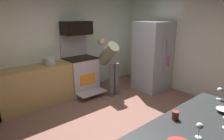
{
  "coord_description": "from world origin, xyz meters",
  "views": [
    {
      "loc": [
        -2.16,
        -2.25,
        2.03
      ],
      "look_at": [
        0.04,
        0.3,
        1.05
      ],
      "focal_mm": 31.16,
      "sensor_mm": 36.0,
      "label": 1
    }
  ],
  "objects_px": {
    "person_cook": "(110,61)",
    "mug_tea": "(175,115)",
    "microwave": "(77,28)",
    "wine_glass_near": "(200,127)",
    "refrigerator": "(153,56)",
    "stock_pot": "(49,61)",
    "oven_range": "(81,74)",
    "mixing_bowl_small": "(223,111)",
    "wine_glass_far": "(220,91)"
  },
  "relations": [
    {
      "from": "person_cook",
      "to": "mug_tea",
      "type": "height_order",
      "value": "person_cook"
    },
    {
      "from": "microwave",
      "to": "wine_glass_near",
      "type": "distance_m",
      "value": 3.81
    },
    {
      "from": "person_cook",
      "to": "wine_glass_near",
      "type": "xyz_separation_m",
      "value": [
        -1.43,
        -3.01,
        0.15
      ]
    },
    {
      "from": "person_cook",
      "to": "refrigerator",
      "type": "bearing_deg",
      "value": -24.23
    },
    {
      "from": "stock_pot",
      "to": "refrigerator",
      "type": "bearing_deg",
      "value": -23.25
    },
    {
      "from": "stock_pot",
      "to": "wine_glass_near",
      "type": "bearing_deg",
      "value": -91.43
    },
    {
      "from": "person_cook",
      "to": "wine_glass_near",
      "type": "distance_m",
      "value": 3.33
    },
    {
      "from": "refrigerator",
      "to": "wine_glass_near",
      "type": "xyz_separation_m",
      "value": [
        -2.54,
        -2.51,
        0.1
      ]
    },
    {
      "from": "refrigerator",
      "to": "oven_range",
      "type": "bearing_deg",
      "value": 147.69
    },
    {
      "from": "oven_range",
      "to": "mixing_bowl_small",
      "type": "distance_m",
      "value": 3.53
    },
    {
      "from": "mug_tea",
      "to": "stock_pot",
      "type": "height_order",
      "value": "stock_pot"
    },
    {
      "from": "person_cook",
      "to": "mixing_bowl_small",
      "type": "bearing_deg",
      "value": -103.68
    },
    {
      "from": "mixing_bowl_small",
      "to": "wine_glass_near",
      "type": "height_order",
      "value": "wine_glass_near"
    },
    {
      "from": "oven_range",
      "to": "refrigerator",
      "type": "xyz_separation_m",
      "value": [
        1.64,
        -1.04,
        0.41
      ]
    },
    {
      "from": "refrigerator",
      "to": "mug_tea",
      "type": "xyz_separation_m",
      "value": [
        -2.4,
        -2.18,
        0.03
      ]
    },
    {
      "from": "mixing_bowl_small",
      "to": "mug_tea",
      "type": "bearing_deg",
      "value": 153.54
    },
    {
      "from": "refrigerator",
      "to": "wine_glass_near",
      "type": "bearing_deg",
      "value": -135.32
    },
    {
      "from": "wine_glass_near",
      "to": "wine_glass_far",
      "type": "bearing_deg",
      "value": 12.33
    },
    {
      "from": "person_cook",
      "to": "stock_pot",
      "type": "height_order",
      "value": "person_cook"
    },
    {
      "from": "mixing_bowl_small",
      "to": "stock_pot",
      "type": "xyz_separation_m",
      "value": [
        -0.62,
        3.52,
        0.06
      ]
    },
    {
      "from": "oven_range",
      "to": "wine_glass_far",
      "type": "distance_m",
      "value": 3.36
    },
    {
      "from": "oven_range",
      "to": "mug_tea",
      "type": "relative_size",
      "value": 16.12
    },
    {
      "from": "oven_range",
      "to": "person_cook",
      "type": "height_order",
      "value": "oven_range"
    },
    {
      "from": "microwave",
      "to": "refrigerator",
      "type": "height_order",
      "value": "microwave"
    },
    {
      "from": "person_cook",
      "to": "wine_glass_far",
      "type": "distance_m",
      "value": 2.81
    },
    {
      "from": "mug_tea",
      "to": "person_cook",
      "type": "bearing_deg",
      "value": 64.14
    },
    {
      "from": "wine_glass_near",
      "to": "microwave",
      "type": "bearing_deg",
      "value": 76.21
    },
    {
      "from": "oven_range",
      "to": "microwave",
      "type": "height_order",
      "value": "microwave"
    },
    {
      "from": "microwave",
      "to": "wine_glass_far",
      "type": "relative_size",
      "value": 4.39
    },
    {
      "from": "mixing_bowl_small",
      "to": "oven_range",
      "type": "bearing_deg",
      "value": 86.97
    },
    {
      "from": "wine_glass_near",
      "to": "stock_pot",
      "type": "xyz_separation_m",
      "value": [
        0.09,
        3.56,
        -0.03
      ]
    },
    {
      "from": "microwave",
      "to": "person_cook",
      "type": "distance_m",
      "value": 1.17
    },
    {
      "from": "refrigerator",
      "to": "wine_glass_near",
      "type": "relative_size",
      "value": 11.85
    },
    {
      "from": "person_cook",
      "to": "stock_pot",
      "type": "xyz_separation_m",
      "value": [
        -1.34,
        0.55,
        0.12
      ]
    },
    {
      "from": "person_cook",
      "to": "mug_tea",
      "type": "distance_m",
      "value": 2.98
    },
    {
      "from": "mixing_bowl_small",
      "to": "mug_tea",
      "type": "xyz_separation_m",
      "value": [
        -0.58,
        0.29,
        0.03
      ]
    },
    {
      "from": "oven_range",
      "to": "mixing_bowl_small",
      "type": "relative_size",
      "value": 9.16
    },
    {
      "from": "microwave",
      "to": "mixing_bowl_small",
      "type": "height_order",
      "value": "microwave"
    },
    {
      "from": "oven_range",
      "to": "microwave",
      "type": "bearing_deg",
      "value": 90.0
    },
    {
      "from": "refrigerator",
      "to": "microwave",
      "type": "bearing_deg",
      "value": 145.44
    },
    {
      "from": "oven_range",
      "to": "wine_glass_far",
      "type": "height_order",
      "value": "oven_range"
    },
    {
      "from": "mixing_bowl_small",
      "to": "wine_glass_far",
      "type": "height_order",
      "value": "wine_glass_far"
    },
    {
      "from": "refrigerator",
      "to": "person_cook",
      "type": "distance_m",
      "value": 1.21
    },
    {
      "from": "microwave",
      "to": "mug_tea",
      "type": "distance_m",
      "value": 3.48
    },
    {
      "from": "mixing_bowl_small",
      "to": "wine_glass_far",
      "type": "relative_size",
      "value": 0.99
    },
    {
      "from": "microwave",
      "to": "mug_tea",
      "type": "xyz_separation_m",
      "value": [
        -0.76,
        -3.31,
        -0.74
      ]
    },
    {
      "from": "refrigerator",
      "to": "person_cook",
      "type": "relative_size",
      "value": 1.28
    },
    {
      "from": "stock_pot",
      "to": "mixing_bowl_small",
      "type": "bearing_deg",
      "value": -80.01
    },
    {
      "from": "microwave",
      "to": "stock_pot",
      "type": "height_order",
      "value": "microwave"
    },
    {
      "from": "microwave",
      "to": "wine_glass_near",
      "type": "relative_size",
      "value": 4.78
    }
  ]
}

